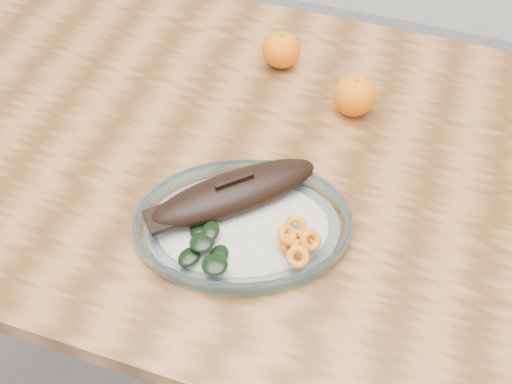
% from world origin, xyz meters
% --- Properties ---
extents(ground, '(3.00, 3.00, 0.00)m').
position_xyz_m(ground, '(0.00, 0.00, 0.00)').
color(ground, slate).
rests_on(ground, ground).
extents(dining_table, '(1.20, 0.80, 0.75)m').
position_xyz_m(dining_table, '(0.00, 0.00, 0.65)').
color(dining_table, '#593415').
rests_on(dining_table, ground).
extents(plated_meal, '(0.73, 0.73, 0.08)m').
position_xyz_m(plated_meal, '(0.07, -0.15, 0.77)').
color(plated_meal, white).
rests_on(plated_meal, dining_table).
extents(orange_left, '(0.07, 0.07, 0.07)m').
position_xyz_m(orange_left, '(0.01, 0.22, 0.78)').
color(orange_left, '#FB5405').
rests_on(orange_left, dining_table).
extents(orange_right, '(0.07, 0.07, 0.07)m').
position_xyz_m(orange_right, '(0.16, 0.15, 0.79)').
color(orange_right, '#FB5405').
rests_on(orange_right, dining_table).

